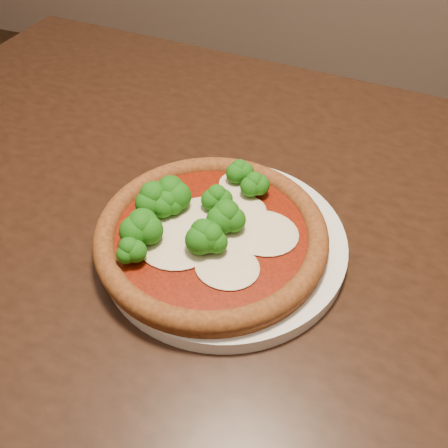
% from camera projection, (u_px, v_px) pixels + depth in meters
% --- Properties ---
extents(dining_table, '(1.37, 0.99, 0.75)m').
position_uv_depth(dining_table, '(251.00, 290.00, 0.66)').
color(dining_table, black).
rests_on(dining_table, floor).
extents(plate, '(0.29, 0.29, 0.02)m').
position_uv_depth(plate, '(224.00, 242.00, 0.59)').
color(plate, silver).
rests_on(plate, dining_table).
extents(pizza, '(0.27, 0.27, 0.06)m').
position_uv_depth(pizza, '(207.00, 229.00, 0.57)').
color(pizza, brown).
rests_on(pizza, plate).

